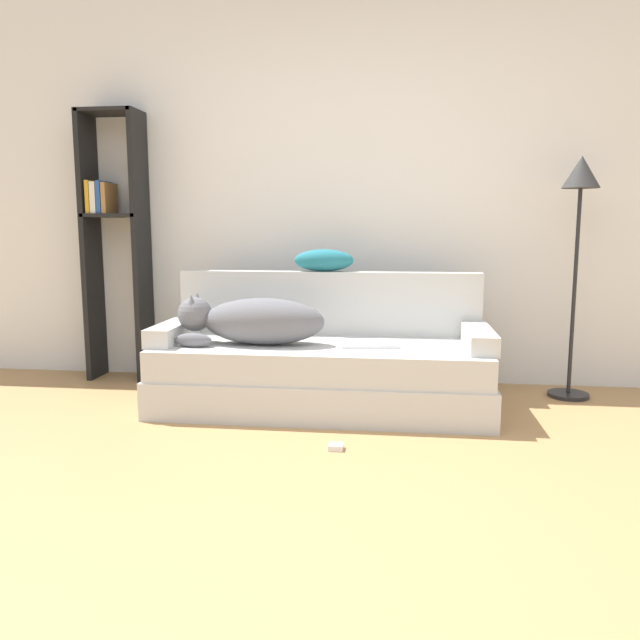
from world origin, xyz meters
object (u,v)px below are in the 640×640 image
at_px(couch, 322,376).
at_px(power_adapter, 336,447).
at_px(dog, 253,321).
at_px(floor_lamp, 579,210).
at_px(laptop, 369,344).
at_px(throw_pillow, 324,260).
at_px(bookshelf, 114,233).

height_order(couch, power_adapter, couch).
height_order(dog, floor_lamp, floor_lamp).
xyz_separation_m(laptop, throw_pillow, (-0.31, 0.39, 0.46)).
bearing_deg(laptop, floor_lamp, 11.48).
height_order(throw_pillow, bookshelf, bookshelf).
distance_m(laptop, throw_pillow, 0.67).
distance_m(dog, laptop, 0.68).
relative_size(laptop, floor_lamp, 0.24).
bearing_deg(bookshelf, laptop, -18.84).
relative_size(laptop, bookshelf, 0.20).
height_order(dog, bookshelf, bookshelf).
bearing_deg(power_adapter, laptop, 79.33).
bearing_deg(laptop, throw_pillow, 118.78).
distance_m(couch, floor_lamp, 1.85).
height_order(couch, floor_lamp, floor_lamp).
bearing_deg(dog, power_adapter, -48.50).
bearing_deg(floor_lamp, power_adapter, -140.41).
relative_size(laptop, throw_pillow, 0.96).
distance_m(couch, throw_pillow, 0.74).
xyz_separation_m(bookshelf, floor_lamp, (3.02, -0.14, 0.14)).
bearing_deg(throw_pillow, bookshelf, 171.52).
height_order(throw_pillow, floor_lamp, floor_lamp).
xyz_separation_m(dog, bookshelf, (-1.12, 0.65, 0.49)).
bearing_deg(floor_lamp, laptop, -159.06).
bearing_deg(laptop, couch, 160.22).
height_order(dog, power_adapter, dog).
bearing_deg(dog, laptop, 3.21).
relative_size(throw_pillow, power_adapter, 5.28).
distance_m(laptop, bookshelf, 1.99).
relative_size(throw_pillow, bookshelf, 0.20).
relative_size(bookshelf, power_adapter, 25.87).
xyz_separation_m(couch, power_adapter, (0.15, -0.70, -0.18)).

